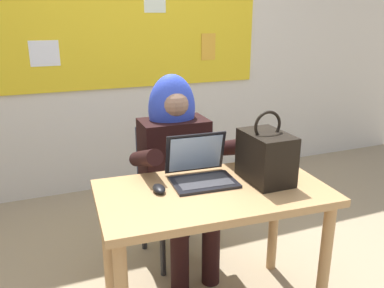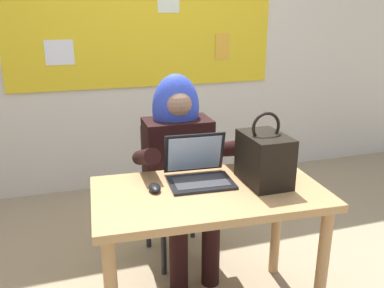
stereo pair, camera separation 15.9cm
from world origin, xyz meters
The scene contains 7 objects.
wall_back_bulletin centered at (0.00, 1.97, 1.41)m, with size 6.44×2.13×2.80m.
desk_main centered at (-0.09, 0.02, 0.63)m, with size 1.19×0.71×0.74m.
chair_at_desk centered at (-0.08, 0.70, 0.49)m, with size 0.45×0.45×0.89m.
person_costumed centered at (-0.08, 0.57, 0.72)m, with size 0.60×0.61×1.24m.
laptop centered at (-0.10, 0.16, 0.80)m, with size 0.35×0.31×0.24m.
computer_mouse centered at (-0.35, 0.10, 0.76)m, with size 0.06×0.10×0.03m, color black.
handbag centered at (0.21, 0.03, 0.88)m, with size 0.20×0.30×0.38m.
Camera 1 is at (-0.88, -1.65, 1.58)m, focal length 37.51 mm.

